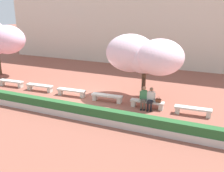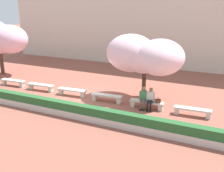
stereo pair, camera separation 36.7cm
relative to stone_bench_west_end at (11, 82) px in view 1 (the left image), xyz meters
The scene contains 13 objects.
ground_plane 6.53m from the stone_bench_west_end, ahead, with size 100.00×100.00×0.00m, color #8E5142.
building_facade 14.55m from the stone_bench_west_end, 61.75° to the left, with size 30.06×4.00×10.03m, color beige.
stone_bench_west_end is the anchor object (origin of this frame).
stone_bench_near_west 2.61m from the stone_bench_west_end, ahead, with size 2.01×0.53×0.45m.
stone_bench_center 5.22m from the stone_bench_west_end, ahead, with size 2.01×0.53×0.45m.
stone_bench_near_east 7.82m from the stone_bench_west_end, ahead, with size 2.01×0.53×0.45m.
stone_bench_east_end 10.43m from the stone_bench_west_end, ahead, with size 2.01×0.53×0.45m.
stone_bench_far_east 13.04m from the stone_bench_west_end, ahead, with size 2.01×0.53×0.45m.
person_seated_left 10.24m from the stone_bench_west_end, ahead, with size 0.50×0.72×1.29m.
person_seated_right 10.66m from the stone_bench_west_end, ahead, with size 0.51×0.70×1.29m.
handbag 11.10m from the stone_bench_west_end, ahead, with size 0.30×0.15×0.34m.
cherry_tree_main 10.11m from the stone_bench_west_end, ahead, with size 5.04×3.25×4.07m.
planter_hedge_foreground 7.14m from the stone_bench_west_end, 24.00° to the right, with size 18.99×0.50×0.80m.
Camera 1 is at (7.80, -13.98, 5.93)m, focal length 42.00 mm.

